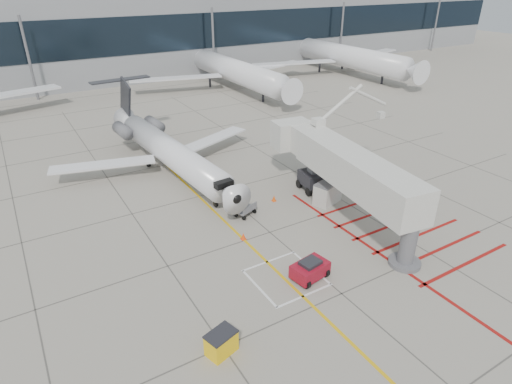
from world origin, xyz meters
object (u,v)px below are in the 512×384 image
jet_bridge (355,178)px  pushback_tug (310,269)px  regional_jet (178,144)px  spill_bin (221,343)px

jet_bridge → pushback_tug: (-7.08, -4.03, -2.96)m
regional_jet → spill_bin: 21.29m
regional_jet → jet_bridge: jet_bridge is taller
regional_jet → pushback_tug: regional_jet is taller
regional_jet → jet_bridge: bearing=-62.3°
jet_bridge → spill_bin: (-14.56, -6.50, -2.99)m
regional_jet → spill_bin: size_ratio=18.09×
regional_jet → spill_bin: bearing=-110.8°
regional_jet → pushback_tug: size_ratio=11.60×
spill_bin → pushback_tug: bearing=2.1°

